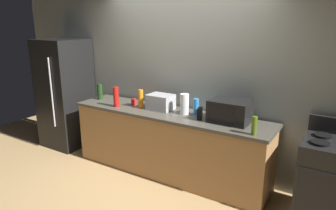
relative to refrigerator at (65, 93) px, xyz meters
The scene contains 15 objects.
ground_plane 2.27m from the refrigerator, 11.03° to the right, with size 8.00×8.00×0.00m, color tan.
back_wall 2.14m from the refrigerator, 11.32° to the left, with size 6.40×0.10×2.70m, color #9EA399.
counter_run 2.10m from the refrigerator, ahead, with size 2.84×0.64×0.90m.
refrigerator is the anchor object (origin of this frame).
stove_range 4.07m from the refrigerator, ahead, with size 0.60×0.61×1.08m.
microwave 2.90m from the refrigerator, ahead, with size 0.48×0.35×0.27m.
toaster_oven 1.90m from the refrigerator, ahead, with size 0.34×0.26×0.21m, color #B7BABF.
paper_towel_roll 2.28m from the refrigerator, ahead, with size 0.12×0.12×0.27m, color white.
cordless_phone 2.55m from the refrigerator, ahead, with size 0.05×0.11×0.15m, color black.
bottle_dish_soap 1.61m from the refrigerator, ahead, with size 0.07×0.07×0.26m, color orange.
bottle_wine 0.79m from the refrigerator, ahead, with size 0.08×0.08×0.24m, color #1E3F19.
bottle_spray_cleaner 2.42m from the refrigerator, ahead, with size 0.07×0.07×0.21m, color #338CE5.
bottle_olive_oil 3.29m from the refrigerator, ahead, with size 0.06×0.06×0.21m, color #4C6B19.
bottle_hot_sauce 1.30m from the refrigerator, ahead, with size 0.08×0.08×0.29m, color red.
mug_red 1.43m from the refrigerator, ahead, with size 0.08×0.08×0.09m, color red.
Camera 1 is at (2.10, -2.94, 2.09)m, focal length 32.81 mm.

